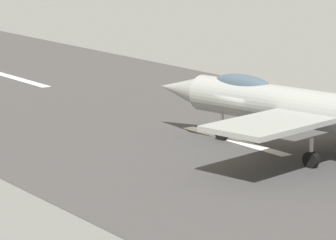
# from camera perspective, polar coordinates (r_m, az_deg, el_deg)

# --- Properties ---
(ground_plane) EXTENTS (400.00, 400.00, 0.00)m
(ground_plane) POSITION_cam_1_polar(r_m,az_deg,el_deg) (48.08, 4.40, -1.38)
(ground_plane) COLOR slate
(runway_strip) EXTENTS (240.00, 26.00, 0.02)m
(runway_strip) POSITION_cam_1_polar(r_m,az_deg,el_deg) (48.07, 4.42, -1.37)
(runway_strip) COLOR #404040
(runway_strip) RESTS_ON ground
(fighter_jet) EXTENTS (17.43, 13.51, 5.58)m
(fighter_jet) POSITION_cam_1_polar(r_m,az_deg,el_deg) (45.22, 7.99, 0.82)
(fighter_jet) COLOR gray
(fighter_jet) RESTS_ON ground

